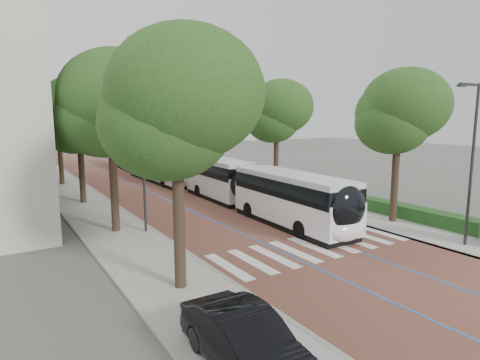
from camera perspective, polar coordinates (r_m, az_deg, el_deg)
name	(u,v)px	position (r m, az deg, el deg)	size (l,w,h in m)	color
ground	(324,254)	(20.04, 11.92, -10.24)	(160.00, 160.00, 0.00)	#51544C
road	(109,167)	(55.50, -18.12, 1.78)	(11.00, 140.00, 0.02)	brown
sidewalk_left	(46,171)	(54.18, -25.82, 1.21)	(4.00, 140.00, 0.12)	#9C9994
sidewalk_right	(163,163)	(57.75, -10.89, 2.38)	(4.00, 140.00, 0.12)	#9C9994
kerb_left	(63,169)	(54.42, -23.84, 1.38)	(0.20, 140.00, 0.14)	gray
kerb_right	(150,164)	(57.09, -12.67, 2.25)	(0.20, 140.00, 0.14)	gray
zebra_crossing	(313,247)	(20.84, 10.39, -9.36)	(10.55, 3.60, 0.01)	silver
lane_line_left	(97,168)	(55.13, -19.73, 1.67)	(0.12, 126.00, 0.01)	#2462B4
lane_line_right	(121,166)	(55.90, -16.53, 1.92)	(0.12, 126.00, 0.01)	#2462B4
hedge	(436,218)	(26.83, 26.12, -4.90)	(1.20, 14.00, 0.80)	#1C3F16
streetlight_near	(471,152)	(22.58, 30.01, 3.43)	(1.82, 0.20, 8.00)	#2B2B2E
streetlight_far	(220,134)	(40.73, -2.91, 6.55)	(1.82, 0.20, 8.00)	#2B2B2E
lamp_post_left	(143,161)	(22.79, -13.60, 2.65)	(0.14, 0.14, 8.00)	#2B2B2E
trees_left	(62,117)	(39.28, -23.97, 8.23)	(6.36, 60.71, 9.61)	black
trees_right	(227,120)	(41.55, -1.86, 8.58)	(5.71, 47.22, 9.11)	black
lead_bus	(257,190)	(27.34, 2.50, -1.36)	(3.20, 18.48, 3.20)	black
bus_queued_0	(162,166)	(41.30, -11.07, 1.98)	(2.78, 12.45, 3.20)	white
bus_queued_1	(129,155)	(53.69, -15.56, 3.40)	(2.90, 12.47, 3.20)	white
parked_car	(246,342)	(10.94, 0.86, -22.04)	(1.63, 4.68, 1.54)	black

